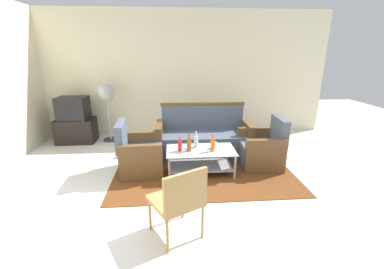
% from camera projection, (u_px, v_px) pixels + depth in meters
% --- Properties ---
extents(ground_plane, '(14.00, 14.00, 0.00)m').
position_uv_depth(ground_plane, '(201.00, 200.00, 3.47)').
color(ground_plane, white).
extents(wall_back, '(6.52, 0.12, 2.80)m').
position_uv_depth(wall_back, '(187.00, 74.00, 5.93)').
color(wall_back, beige).
rests_on(wall_back, ground).
extents(rug, '(2.91, 2.13, 0.01)m').
position_uv_depth(rug, '(203.00, 168.00, 4.42)').
color(rug, brown).
rests_on(rug, ground).
extents(couch, '(1.81, 0.78, 0.96)m').
position_uv_depth(couch, '(203.00, 138.00, 4.96)').
color(couch, '#4C5666').
rests_on(couch, rug).
extents(armchair_left, '(0.73, 0.79, 0.85)m').
position_uv_depth(armchair_left, '(140.00, 155.00, 4.22)').
color(armchair_left, '#4C5666').
rests_on(armchair_left, rug).
extents(armchair_right, '(0.73, 0.79, 0.85)m').
position_uv_depth(armchair_right, '(262.00, 150.00, 4.47)').
color(armchair_right, '#4C5666').
rests_on(armchair_right, rug).
extents(coffee_table, '(1.10, 0.60, 0.40)m').
position_uv_depth(coffee_table, '(201.00, 158.00, 4.18)').
color(coffee_table, silver).
rests_on(coffee_table, rug).
extents(bottle_red, '(0.06, 0.06, 0.23)m').
position_uv_depth(bottle_red, '(180.00, 146.00, 4.05)').
color(bottle_red, red).
rests_on(bottle_red, coffee_table).
extents(bottle_clear, '(0.07, 0.07, 0.28)m').
position_uv_depth(bottle_clear, '(196.00, 141.00, 4.20)').
color(bottle_clear, silver).
rests_on(bottle_clear, coffee_table).
extents(bottle_orange, '(0.07, 0.07, 0.30)m').
position_uv_depth(bottle_orange, '(213.00, 144.00, 4.04)').
color(bottle_orange, '#D85919').
rests_on(bottle_orange, coffee_table).
extents(bottle_brown, '(0.07, 0.07, 0.30)m').
position_uv_depth(bottle_brown, '(189.00, 144.00, 4.05)').
color(bottle_brown, brown).
rests_on(bottle_brown, coffee_table).
extents(cup, '(0.08, 0.08, 0.10)m').
position_uv_depth(cup, '(214.00, 145.00, 4.19)').
color(cup, silver).
rests_on(cup, coffee_table).
extents(tv_stand, '(0.80, 0.50, 0.52)m').
position_uv_depth(tv_stand, '(76.00, 130.00, 5.62)').
color(tv_stand, black).
rests_on(tv_stand, ground).
extents(television, '(0.63, 0.49, 0.48)m').
position_uv_depth(television, '(73.00, 108.00, 5.47)').
color(television, black).
rests_on(television, tv_stand).
extents(pedestal_fan, '(0.36, 0.36, 1.27)m').
position_uv_depth(pedestal_fan, '(107.00, 95.00, 5.49)').
color(pedestal_fan, '#2D2D33').
rests_on(pedestal_fan, ground).
extents(wicker_chair, '(0.65, 0.65, 0.84)m').
position_uv_depth(wicker_chair, '(179.00, 198.00, 2.62)').
color(wicker_chair, '#AD844C').
rests_on(wicker_chair, ground).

